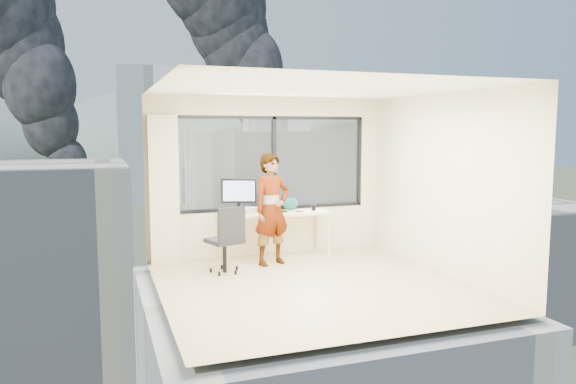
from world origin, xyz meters
name	(u,v)px	position (x,y,z in m)	size (l,w,h in m)	color
floor	(313,285)	(0.00, 0.00, 0.00)	(4.00, 4.00, 0.01)	tan
ceiling	(314,89)	(0.00, 0.00, 2.60)	(4.00, 4.00, 0.01)	white
wall_front	(391,210)	(0.00, -2.00, 1.30)	(4.00, 0.01, 2.60)	beige
wall_left	(158,195)	(-2.00, 0.00, 1.30)	(0.01, 4.00, 2.60)	beige
wall_right	(442,184)	(2.00, 0.00, 1.30)	(0.01, 4.00, 2.60)	beige
window_wall	(271,163)	(0.05, 2.00, 1.52)	(3.30, 0.16, 1.55)	black
curtain	(164,190)	(-1.72, 1.88, 1.15)	(0.45, 0.14, 2.30)	beige
desk	(275,235)	(0.00, 1.66, 0.38)	(1.80, 0.60, 0.75)	beige
chair	(224,239)	(-0.97, 1.03, 0.50)	(0.51, 0.51, 1.00)	black
person	(272,209)	(-0.17, 1.27, 0.86)	(0.63, 0.41, 1.72)	#2D2D33
monitor	(239,196)	(-0.57, 1.73, 1.03)	(0.56, 0.12, 0.56)	black
game_console	(246,210)	(-0.43, 1.84, 0.79)	(0.32, 0.27, 0.08)	white
laptop	(274,205)	(-0.01, 1.68, 0.87)	(0.38, 0.40, 0.24)	black
cellphone	(299,211)	(0.40, 1.57, 0.76)	(0.12, 0.05, 0.01)	black
pen_cup	(314,208)	(0.67, 1.64, 0.80)	(0.07, 0.07, 0.09)	black
handbag	(290,203)	(0.34, 1.84, 0.85)	(0.27, 0.14, 0.21)	#0E5449
exterior_ground	(113,202)	(0.00, 120.00, -14.00)	(400.00, 400.00, 0.04)	#515B3D
near_bldg_b	(277,223)	(12.00, 38.00, -6.00)	(14.00, 13.00, 16.00)	silver
near_bldg_c	(523,266)	(30.00, 28.00, -9.00)	(12.00, 10.00, 10.00)	beige
far_tower_b	(147,135)	(8.00, 120.00, 1.00)	(13.00, 13.00, 30.00)	silver
far_tower_c	(275,141)	(45.00, 140.00, -1.00)	(15.00, 15.00, 26.00)	silver
hill_b	(270,156)	(100.00, 320.00, -14.00)	(300.00, 220.00, 96.00)	slate
tree_b	(250,367)	(4.00, 18.00, -9.50)	(7.60, 7.60, 9.00)	#164419
tree_c	(368,244)	(22.00, 40.00, -9.00)	(8.40, 8.40, 10.00)	#164419
smoke_plume_b	(276,56)	(55.00, 170.00, 27.00)	(30.00, 18.00, 70.00)	black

